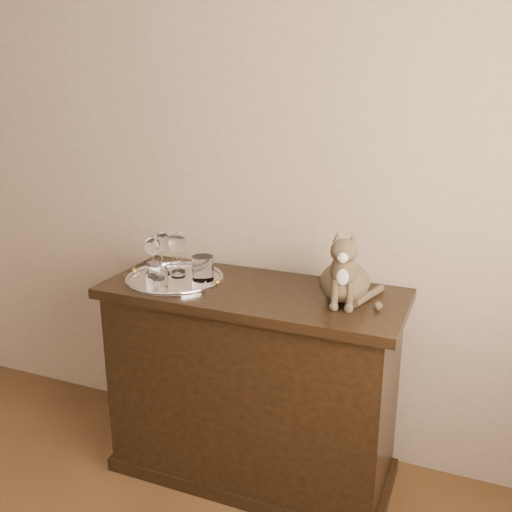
{
  "coord_description": "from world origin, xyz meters",
  "views": [
    {
      "loc": [
        1.42,
        -0.01,
        1.64
      ],
      "look_at": [
        0.61,
        1.95,
        0.98
      ],
      "focal_mm": 40.0,
      "sensor_mm": 36.0,
      "label": 1
    }
  ],
  "objects_px": {
    "wine_glass_d": "(177,253)",
    "wine_glass_a": "(162,253)",
    "sideboard": "(253,384)",
    "cat": "(345,264)",
    "tray": "(175,280)",
    "wine_glass_c": "(153,256)",
    "wine_glass_b": "(178,252)",
    "tumbler_b": "(157,276)",
    "tumbler_c": "(203,268)"
  },
  "relations": [
    {
      "from": "sideboard",
      "to": "tumbler_c",
      "type": "xyz_separation_m",
      "value": [
        -0.22,
        0.0,
        0.48
      ]
    },
    {
      "from": "tray",
      "to": "wine_glass_c",
      "type": "height_order",
      "value": "wine_glass_c"
    },
    {
      "from": "wine_glass_a",
      "to": "tumbler_c",
      "type": "xyz_separation_m",
      "value": [
        0.19,
        -0.0,
        -0.04
      ]
    },
    {
      "from": "wine_glass_d",
      "to": "tumbler_b",
      "type": "distance_m",
      "value": 0.17
    },
    {
      "from": "tray",
      "to": "tumbler_c",
      "type": "relative_size",
      "value": 4.0
    },
    {
      "from": "wine_glass_d",
      "to": "tumbler_b",
      "type": "xyz_separation_m",
      "value": [
        -0.0,
        -0.16,
        -0.05
      ]
    },
    {
      "from": "sideboard",
      "to": "cat",
      "type": "xyz_separation_m",
      "value": [
        0.36,
        0.02,
        0.57
      ]
    },
    {
      "from": "cat",
      "to": "sideboard",
      "type": "bearing_deg",
      "value": 174.6
    },
    {
      "from": "wine_glass_a",
      "to": "wine_glass_b",
      "type": "bearing_deg",
      "value": 42.82
    },
    {
      "from": "tray",
      "to": "cat",
      "type": "bearing_deg",
      "value": 4.33
    },
    {
      "from": "wine_glass_c",
      "to": "sideboard",
      "type": "bearing_deg",
      "value": 5.12
    },
    {
      "from": "wine_glass_a",
      "to": "tumbler_b",
      "type": "relative_size",
      "value": 1.87
    },
    {
      "from": "wine_glass_c",
      "to": "cat",
      "type": "relative_size",
      "value": 0.61
    },
    {
      "from": "wine_glass_a",
      "to": "sideboard",
      "type": "bearing_deg",
      "value": -0.82
    },
    {
      "from": "wine_glass_c",
      "to": "tray",
      "type": "bearing_deg",
      "value": 5.1
    },
    {
      "from": "wine_glass_d",
      "to": "cat",
      "type": "distance_m",
      "value": 0.7
    },
    {
      "from": "wine_glass_a",
      "to": "cat",
      "type": "height_order",
      "value": "cat"
    },
    {
      "from": "cat",
      "to": "wine_glass_c",
      "type": "bearing_deg",
      "value": 175.43
    },
    {
      "from": "wine_glass_d",
      "to": "tumbler_c",
      "type": "bearing_deg",
      "value": -3.37
    },
    {
      "from": "tray",
      "to": "tumbler_b",
      "type": "height_order",
      "value": "tumbler_b"
    },
    {
      "from": "wine_glass_b",
      "to": "tumbler_b",
      "type": "distance_m",
      "value": 0.21
    },
    {
      "from": "wine_glass_b",
      "to": "sideboard",
      "type": "bearing_deg",
      "value": -7.95
    },
    {
      "from": "wine_glass_a",
      "to": "wine_glass_d",
      "type": "xyz_separation_m",
      "value": [
        0.07,
        0.0,
        0.0
      ]
    },
    {
      "from": "sideboard",
      "to": "wine_glass_b",
      "type": "distance_m",
      "value": 0.64
    },
    {
      "from": "tumbler_b",
      "to": "cat",
      "type": "xyz_separation_m",
      "value": [
        0.71,
        0.17,
        0.09
      ]
    },
    {
      "from": "wine_glass_b",
      "to": "tumbler_c",
      "type": "xyz_separation_m",
      "value": [
        0.14,
        -0.05,
        -0.04
      ]
    },
    {
      "from": "tumbler_c",
      "to": "cat",
      "type": "relative_size",
      "value": 0.35
    },
    {
      "from": "sideboard",
      "to": "tray",
      "type": "height_order",
      "value": "tray"
    },
    {
      "from": "sideboard",
      "to": "wine_glass_b",
      "type": "xyz_separation_m",
      "value": [
        -0.36,
        0.05,
        0.52
      ]
    },
    {
      "from": "wine_glass_b",
      "to": "tumbler_b",
      "type": "bearing_deg",
      "value": -84.32
    },
    {
      "from": "wine_glass_b",
      "to": "wine_glass_c",
      "type": "xyz_separation_m",
      "value": [
        -0.07,
        -0.09,
        -0.0
      ]
    },
    {
      "from": "tray",
      "to": "wine_glass_b",
      "type": "xyz_separation_m",
      "value": [
        -0.03,
        0.08,
        0.09
      ]
    },
    {
      "from": "tumbler_b",
      "to": "wine_glass_d",
      "type": "bearing_deg",
      "value": 89.07
    },
    {
      "from": "tumbler_c",
      "to": "tray",
      "type": "bearing_deg",
      "value": -164.12
    },
    {
      "from": "wine_glass_b",
      "to": "tumbler_c",
      "type": "height_order",
      "value": "wine_glass_b"
    },
    {
      "from": "wine_glass_d",
      "to": "wine_glass_a",
      "type": "bearing_deg",
      "value": -177.0
    },
    {
      "from": "tumbler_c",
      "to": "cat",
      "type": "distance_m",
      "value": 0.59
    },
    {
      "from": "tray",
      "to": "wine_glass_a",
      "type": "relative_size",
      "value": 2.16
    },
    {
      "from": "tray",
      "to": "cat",
      "type": "xyz_separation_m",
      "value": [
        0.7,
        0.05,
        0.14
      ]
    },
    {
      "from": "tray",
      "to": "sideboard",
      "type": "bearing_deg",
      "value": 5.13
    },
    {
      "from": "wine_glass_c",
      "to": "tumbler_b",
      "type": "relative_size",
      "value": 1.78
    },
    {
      "from": "wine_glass_c",
      "to": "cat",
      "type": "distance_m",
      "value": 0.79
    },
    {
      "from": "tumbler_b",
      "to": "cat",
      "type": "distance_m",
      "value": 0.73
    },
    {
      "from": "wine_glass_b",
      "to": "wine_glass_d",
      "type": "relative_size",
      "value": 0.93
    },
    {
      "from": "cat",
      "to": "wine_glass_a",
      "type": "bearing_deg",
      "value": 172.25
    },
    {
      "from": "sideboard",
      "to": "wine_glass_a",
      "type": "distance_m",
      "value": 0.67
    },
    {
      "from": "tumbler_b",
      "to": "cat",
      "type": "bearing_deg",
      "value": 13.81
    },
    {
      "from": "tumbler_b",
      "to": "tumbler_c",
      "type": "height_order",
      "value": "tumbler_c"
    },
    {
      "from": "sideboard",
      "to": "wine_glass_d",
      "type": "xyz_separation_m",
      "value": [
        -0.34,
        0.01,
        0.53
      ]
    },
    {
      "from": "tray",
      "to": "cat",
      "type": "distance_m",
      "value": 0.71
    }
  ]
}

